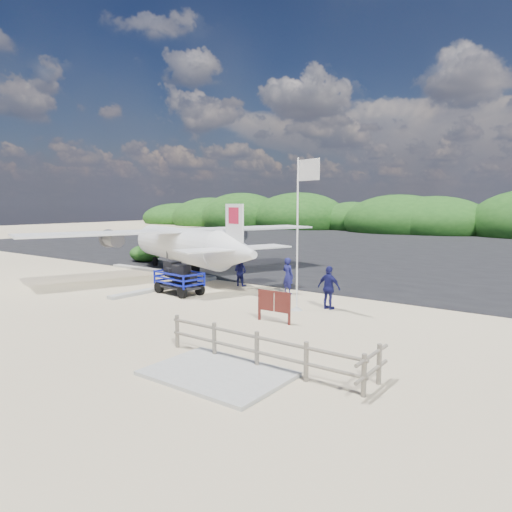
{
  "coord_description": "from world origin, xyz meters",
  "views": [
    {
      "loc": [
        12.92,
        -14.39,
        4.36
      ],
      "look_at": [
        -0.23,
        3.38,
        1.79
      ],
      "focal_mm": 32.0,
      "sensor_mm": 36.0,
      "label": 1
    }
  ],
  "objects_px": {
    "baggage_cart": "(179,294)",
    "crew_c": "(329,288)",
    "signboard": "(274,322)",
    "crew_b": "(240,272)",
    "flagpole": "(297,310)",
    "crew_a": "(288,276)"
  },
  "relations": [
    {
      "from": "baggage_cart",
      "to": "crew_c",
      "type": "distance_m",
      "value": 7.48
    },
    {
      "from": "signboard",
      "to": "crew_b",
      "type": "relative_size",
      "value": 0.96
    },
    {
      "from": "signboard",
      "to": "crew_c",
      "type": "bearing_deg",
      "value": 75.85
    },
    {
      "from": "flagpole",
      "to": "signboard",
      "type": "relative_size",
      "value": 4.21
    },
    {
      "from": "crew_b",
      "to": "crew_c",
      "type": "xyz_separation_m",
      "value": [
        6.28,
        -2.05,
        0.14
      ]
    },
    {
      "from": "baggage_cart",
      "to": "crew_b",
      "type": "height_order",
      "value": "crew_b"
    },
    {
      "from": "crew_c",
      "to": "crew_a",
      "type": "bearing_deg",
      "value": -22.3
    },
    {
      "from": "baggage_cart",
      "to": "signboard",
      "type": "bearing_deg",
      "value": -6.1
    },
    {
      "from": "baggage_cart",
      "to": "crew_c",
      "type": "height_order",
      "value": "crew_c"
    },
    {
      "from": "baggage_cart",
      "to": "crew_a",
      "type": "distance_m",
      "value": 5.33
    },
    {
      "from": "crew_b",
      "to": "crew_c",
      "type": "height_order",
      "value": "crew_c"
    },
    {
      "from": "crew_c",
      "to": "flagpole",
      "type": "bearing_deg",
      "value": 49.72
    },
    {
      "from": "flagpole",
      "to": "crew_c",
      "type": "relative_size",
      "value": 3.41
    },
    {
      "from": "signboard",
      "to": "crew_c",
      "type": "xyz_separation_m",
      "value": [
        0.65,
        3.07,
        0.9
      ]
    },
    {
      "from": "crew_a",
      "to": "baggage_cart",
      "type": "bearing_deg",
      "value": 51.01
    },
    {
      "from": "signboard",
      "to": "crew_a",
      "type": "xyz_separation_m",
      "value": [
        -2.47,
        4.82,
        0.88
      ]
    },
    {
      "from": "crew_b",
      "to": "crew_a",
      "type": "bearing_deg",
      "value": 171.08
    },
    {
      "from": "signboard",
      "to": "crew_a",
      "type": "relative_size",
      "value": 0.83
    },
    {
      "from": "baggage_cart",
      "to": "crew_c",
      "type": "bearing_deg",
      "value": 18.83
    },
    {
      "from": "signboard",
      "to": "crew_c",
      "type": "distance_m",
      "value": 3.26
    },
    {
      "from": "flagpole",
      "to": "signboard",
      "type": "bearing_deg",
      "value": -80.93
    },
    {
      "from": "flagpole",
      "to": "baggage_cart",
      "type": "bearing_deg",
      "value": -175.28
    }
  ]
}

